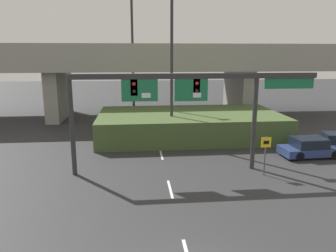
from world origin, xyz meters
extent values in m
cube|color=silver|center=(0.00, 7.55, 0.00)|extent=(0.14, 2.40, 0.01)
cube|color=silver|center=(0.00, 13.71, 0.00)|extent=(0.14, 2.40, 0.01)
cube|color=silver|center=(0.00, 19.86, 0.00)|extent=(0.14, 2.40, 0.01)
cube|color=silver|center=(0.00, 26.02, 0.00)|extent=(0.14, 2.40, 0.01)
cylinder|color=#2D2D30|center=(-5.51, 10.29, 3.01)|extent=(0.28, 0.28, 6.02)
cylinder|color=#2D2D30|center=(5.51, 10.29, 3.01)|extent=(0.28, 0.28, 6.02)
cube|color=#2D2D30|center=(1.85, 10.29, 5.86)|extent=(14.72, 0.32, 0.32)
cube|color=black|center=(-1.84, 10.29, 5.23)|extent=(0.40, 0.28, 0.95)
sphere|color=red|center=(-1.84, 10.12, 5.44)|extent=(0.22, 0.22, 0.22)
sphere|color=black|center=(-1.84, 10.12, 5.01)|extent=(0.22, 0.22, 0.22)
cube|color=black|center=(1.84, 10.29, 5.23)|extent=(0.40, 0.28, 0.95)
sphere|color=red|center=(1.84, 10.12, 5.44)|extent=(0.22, 0.22, 0.22)
sphere|color=black|center=(1.84, 10.12, 5.01)|extent=(0.22, 0.22, 0.22)
cube|color=#196B42|center=(-1.52, 10.19, 5.06)|extent=(2.11, 0.08, 1.29)
cube|color=white|center=(-1.15, 10.14, 4.77)|extent=(0.53, 0.03, 0.28)
cube|color=#196B42|center=(1.52, 10.19, 5.05)|extent=(1.98, 0.08, 1.31)
cube|color=white|center=(1.86, 10.14, 4.75)|extent=(0.49, 0.03, 0.29)
cube|color=#196B42|center=(7.54, 10.23, 5.38)|extent=(3.09, 0.07, 0.64)
cylinder|color=#4C4C4C|center=(5.83, 9.06, 1.20)|extent=(0.08, 0.08, 2.40)
cube|color=yellow|center=(5.83, 9.02, 2.05)|extent=(0.60, 0.03, 0.60)
cube|color=black|center=(5.83, 9.00, 2.05)|extent=(0.33, 0.01, 0.21)
cylinder|color=#2D2D30|center=(-1.98, 24.07, 6.78)|extent=(0.24, 0.24, 13.56)
cylinder|color=#2D2D30|center=(1.16, 17.55, 6.67)|extent=(0.24, 0.24, 13.34)
cube|color=gray|center=(0.00, 28.87, 6.27)|extent=(48.67, 9.95, 1.89)
cube|color=gray|center=(0.00, 24.10, 7.66)|extent=(48.67, 0.40, 0.90)
cube|color=gray|center=(-10.34, 28.87, 2.66)|extent=(1.40, 7.96, 5.32)
cube|color=gray|center=(10.34, 28.87, 2.66)|extent=(1.40, 7.96, 5.32)
cube|color=#42562D|center=(2.87, 18.94, 1.04)|extent=(15.62, 8.55, 2.08)
cube|color=navy|center=(10.50, 12.28, 0.44)|extent=(4.30, 2.10, 0.55)
cube|color=black|center=(10.34, 12.27, 1.04)|extent=(2.27, 1.81, 0.66)
cylinder|color=black|center=(11.76, 13.18, 0.32)|extent=(0.65, 0.25, 0.64)
cylinder|color=black|center=(11.85, 11.52, 0.32)|extent=(0.65, 0.25, 0.64)
cylinder|color=black|center=(9.16, 13.05, 0.32)|extent=(0.65, 0.25, 0.64)
cylinder|color=black|center=(9.25, 11.38, 0.32)|extent=(0.65, 0.25, 0.64)
cylinder|color=black|center=(12.17, 14.06, 0.32)|extent=(0.67, 0.35, 0.64)
cylinder|color=black|center=(11.84, 12.52, 0.32)|extent=(0.67, 0.35, 0.64)
camera|label=1|loc=(-1.73, -8.88, 7.17)|focal=35.00mm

